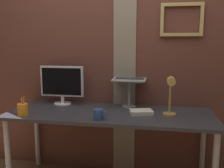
{
  "coord_description": "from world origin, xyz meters",
  "views": [
    {
      "loc": [
        0.47,
        -2.2,
        1.38
      ],
      "look_at": [
        0.04,
        0.17,
        0.99
      ],
      "focal_mm": 41.07,
      "sensor_mm": 36.0,
      "label": 1
    }
  ],
  "objects_px": {
    "desk_lamp": "(171,92)",
    "coffee_mug": "(99,114)",
    "laptop": "(130,73)",
    "pen_cup": "(23,109)",
    "monitor": "(62,83)"
  },
  "relations": [
    {
      "from": "laptop",
      "to": "pen_cup",
      "type": "xyz_separation_m",
      "value": [
        -0.89,
        -0.54,
        -0.28
      ]
    },
    {
      "from": "monitor",
      "to": "coffee_mug",
      "type": "relative_size",
      "value": 3.8
    },
    {
      "from": "monitor",
      "to": "pen_cup",
      "type": "height_order",
      "value": "monitor"
    },
    {
      "from": "desk_lamp",
      "to": "coffee_mug",
      "type": "bearing_deg",
      "value": -162.24
    },
    {
      "from": "monitor",
      "to": "laptop",
      "type": "relative_size",
      "value": 1.39
    },
    {
      "from": "pen_cup",
      "to": "coffee_mug",
      "type": "xyz_separation_m",
      "value": [
        0.69,
        0.0,
        -0.01
      ]
    },
    {
      "from": "monitor",
      "to": "pen_cup",
      "type": "distance_m",
      "value": 0.53
    },
    {
      "from": "laptop",
      "to": "desk_lamp",
      "type": "bearing_deg",
      "value": -42.24
    },
    {
      "from": "pen_cup",
      "to": "coffee_mug",
      "type": "height_order",
      "value": "pen_cup"
    },
    {
      "from": "laptop",
      "to": "desk_lamp",
      "type": "distance_m",
      "value": 0.54
    },
    {
      "from": "pen_cup",
      "to": "coffee_mug",
      "type": "distance_m",
      "value": 0.69
    },
    {
      "from": "laptop",
      "to": "pen_cup",
      "type": "height_order",
      "value": "laptop"
    },
    {
      "from": "monitor",
      "to": "pen_cup",
      "type": "relative_size",
      "value": 2.58
    },
    {
      "from": "desk_lamp",
      "to": "laptop",
      "type": "bearing_deg",
      "value": 137.76
    },
    {
      "from": "laptop",
      "to": "desk_lamp",
      "type": "height_order",
      "value": "laptop"
    }
  ]
}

